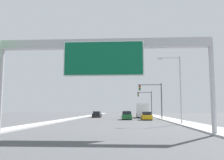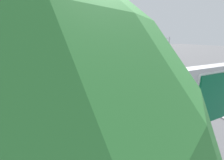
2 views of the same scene
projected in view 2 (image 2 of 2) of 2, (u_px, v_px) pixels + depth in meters
sidewalk_right at (103, 63)px, 50.38m from camera, size 3.00×120.00×0.15m
median_strip_left at (43, 68)px, 42.75m from camera, size 2.00×120.00×0.15m
car_near_left at (112, 72)px, 34.83m from camera, size 1.79×4.58×1.47m
car_near_center at (58, 66)px, 41.95m from camera, size 1.77×4.68×1.44m
car_near_right at (95, 72)px, 34.85m from camera, size 1.81×4.56×1.54m
car_far_left at (79, 62)px, 48.59m from camera, size 1.78×4.31×1.51m
truck_box_primary at (94, 61)px, 45.43m from camera, size 2.43×8.41×3.20m
traffic_light_near_intersection at (112, 53)px, 37.69m from camera, size 4.68×0.32×6.99m
traffic_light_mid_block at (89, 48)px, 55.16m from camera, size 4.01×0.32×6.85m
palm_tree_foreground at (24, 159)px, 1.59m from camera, size 3.50×3.50×9.31m
street_lamp_right at (165, 60)px, 23.28m from camera, size 2.88×0.28×8.67m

